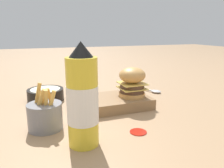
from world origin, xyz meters
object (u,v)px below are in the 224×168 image
(ketchup_bottle, at_px, (83,100))
(burger, at_px, (132,82))
(fries_basket, at_px, (45,115))
(spoon, at_px, (151,91))
(serving_board, at_px, (112,102))
(side_bowl, at_px, (46,94))

(ketchup_bottle, bearing_deg, burger, -137.80)
(burger, relative_size, fries_basket, 0.82)
(spoon, bearing_deg, burger, -80.35)
(serving_board, xyz_separation_m, ketchup_bottle, (0.16, 0.23, 0.10))
(burger, bearing_deg, fries_basket, 15.54)
(fries_basket, xyz_separation_m, side_bowl, (-0.02, -0.28, -0.02))
(ketchup_bottle, bearing_deg, fries_basket, -56.80)
(side_bowl, bearing_deg, spoon, 173.94)
(burger, height_order, ketchup_bottle, ketchup_bottle)
(serving_board, xyz_separation_m, spoon, (-0.24, -0.13, -0.01))
(serving_board, distance_m, side_bowl, 0.28)
(serving_board, distance_m, ketchup_bottle, 0.29)
(serving_board, xyz_separation_m, burger, (-0.07, 0.01, 0.07))
(burger, height_order, side_bowl, burger)
(serving_board, bearing_deg, spoon, -152.08)
(burger, xyz_separation_m, spoon, (-0.17, -0.14, -0.09))
(serving_board, bearing_deg, fries_basket, 22.66)
(ketchup_bottle, xyz_separation_m, side_bowl, (0.06, -0.40, -0.09))
(spoon, bearing_deg, ketchup_bottle, -79.09)
(serving_board, distance_m, fries_basket, 0.26)
(side_bowl, height_order, spoon, side_bowl)
(ketchup_bottle, height_order, fries_basket, ketchup_bottle)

